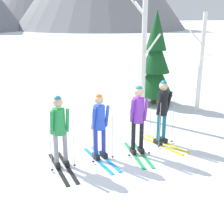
{
  "coord_description": "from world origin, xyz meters",
  "views": [
    {
      "loc": [
        -2.38,
        -6.51,
        3.44
      ],
      "look_at": [
        -0.05,
        0.44,
        1.05
      ],
      "focal_mm": 47.31,
      "sensor_mm": 36.0,
      "label": 1
    }
  ],
  "objects_px": {
    "birch_tree_tall": "(144,50)",
    "skier_in_black": "(163,109)",
    "skier_in_green": "(59,128)",
    "skier_in_purple": "(138,117)",
    "skier_in_blue": "(100,124)",
    "birch_tree_slender": "(201,63)",
    "pine_tree_near": "(155,63)"
  },
  "relations": [
    {
      "from": "birch_tree_tall",
      "to": "skier_in_black",
      "type": "bearing_deg",
      "value": -98.91
    },
    {
      "from": "skier_in_green",
      "to": "skier_in_purple",
      "type": "distance_m",
      "value": 2.0
    },
    {
      "from": "skier_in_blue",
      "to": "skier_in_black",
      "type": "height_order",
      "value": "skier_in_black"
    },
    {
      "from": "birch_tree_slender",
      "to": "skier_in_blue",
      "type": "bearing_deg",
      "value": -150.67
    },
    {
      "from": "skier_in_purple",
      "to": "birch_tree_slender",
      "type": "relative_size",
      "value": 0.51
    },
    {
      "from": "skier_in_purple",
      "to": "skier_in_black",
      "type": "xyz_separation_m",
      "value": [
        0.88,
        0.36,
        -0.0
      ]
    },
    {
      "from": "skier_in_purple",
      "to": "birch_tree_slender",
      "type": "xyz_separation_m",
      "value": [
        3.55,
        2.59,
        0.79
      ]
    },
    {
      "from": "skier_in_blue",
      "to": "birch_tree_slender",
      "type": "xyz_separation_m",
      "value": [
        4.55,
        2.56,
        0.89
      ]
    },
    {
      "from": "skier_in_purple",
      "to": "skier_in_black",
      "type": "distance_m",
      "value": 0.95
    },
    {
      "from": "pine_tree_near",
      "to": "birch_tree_tall",
      "type": "relative_size",
      "value": 0.79
    },
    {
      "from": "birch_tree_slender",
      "to": "skier_in_green",
      "type": "bearing_deg",
      "value": -154.49
    },
    {
      "from": "skier_in_blue",
      "to": "birch_tree_slender",
      "type": "distance_m",
      "value": 5.3
    },
    {
      "from": "skier_in_green",
      "to": "birch_tree_tall",
      "type": "xyz_separation_m",
      "value": [
        3.2,
        2.46,
        1.4
      ]
    },
    {
      "from": "skier_in_green",
      "to": "birch_tree_tall",
      "type": "distance_m",
      "value": 4.27
    },
    {
      "from": "skier_in_blue",
      "to": "pine_tree_near",
      "type": "bearing_deg",
      "value": 49.3
    },
    {
      "from": "skier_in_green",
      "to": "skier_in_black",
      "type": "bearing_deg",
      "value": 8.23
    },
    {
      "from": "skier_in_black",
      "to": "birch_tree_tall",
      "type": "xyz_separation_m",
      "value": [
        0.32,
        2.04,
        1.37
      ]
    },
    {
      "from": "birch_tree_slender",
      "to": "skier_in_black",
      "type": "bearing_deg",
      "value": -140.11
    },
    {
      "from": "skier_in_green",
      "to": "skier_in_black",
      "type": "relative_size",
      "value": 0.96
    },
    {
      "from": "birch_tree_tall",
      "to": "birch_tree_slender",
      "type": "relative_size",
      "value": 1.31
    },
    {
      "from": "skier_in_black",
      "to": "birch_tree_slender",
      "type": "height_order",
      "value": "birch_tree_slender"
    },
    {
      "from": "skier_in_green",
      "to": "skier_in_blue",
      "type": "bearing_deg",
      "value": 5.07
    },
    {
      "from": "skier_in_purple",
      "to": "pine_tree_near",
      "type": "height_order",
      "value": "pine_tree_near"
    },
    {
      "from": "skier_in_green",
      "to": "skier_in_blue",
      "type": "distance_m",
      "value": 1.0
    },
    {
      "from": "skier_in_blue",
      "to": "skier_in_black",
      "type": "relative_size",
      "value": 0.93
    },
    {
      "from": "skier_in_black",
      "to": "birch_tree_tall",
      "type": "relative_size",
      "value": 0.39
    },
    {
      "from": "skier_in_purple",
      "to": "birch_tree_slender",
      "type": "bearing_deg",
      "value": 36.09
    },
    {
      "from": "skier_in_green",
      "to": "pine_tree_near",
      "type": "bearing_deg",
      "value": 42.78
    },
    {
      "from": "skier_in_purple",
      "to": "skier_in_black",
      "type": "relative_size",
      "value": 1.0
    },
    {
      "from": "skier_in_blue",
      "to": "skier_in_black",
      "type": "distance_m",
      "value": 1.92
    },
    {
      "from": "pine_tree_near",
      "to": "birch_tree_tall",
      "type": "height_order",
      "value": "birch_tree_tall"
    },
    {
      "from": "skier_in_purple",
      "to": "birch_tree_slender",
      "type": "height_order",
      "value": "birch_tree_slender"
    }
  ]
}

